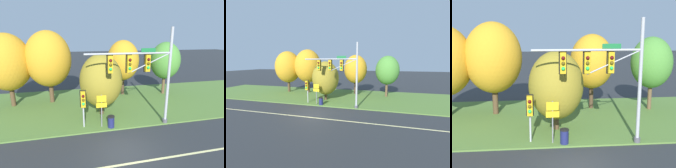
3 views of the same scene
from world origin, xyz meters
The scene contains 10 objects.
ground_plane centered at (0.00, 0.00, 0.00)m, with size 160.00×160.00×0.00m, color #282B2D.
grass_verge centered at (0.00, 8.25, 0.05)m, with size 48.00×11.50×0.10m, color #517533.
traffic_signal_mast centered at (2.31, 2.72, 4.56)m, with size 6.61×0.49×7.55m.
pedestrian_signal_near_kerb centered at (-2.31, 3.27, 2.28)m, with size 0.46×0.55×3.03m.
route_sign_post centered at (-0.95, 3.14, 1.85)m, with size 0.82×0.08×2.64m.
tree_left_of_mast centered at (-5.31, 9.78, 4.73)m, with size 4.58×4.58×7.51m.
tree_behind_signpost centered at (-0.56, 5.58, 3.21)m, with size 3.75×3.75×5.47m.
tree_mid_verge centered at (2.91, 10.70, 4.25)m, with size 3.77×3.77×6.52m.
tree_tall_centre centered at (7.93, 9.89, 4.19)m, with size 3.52×3.52×6.30m.
trash_bin centered at (-0.25, 2.93, 0.57)m, with size 0.56×0.56×0.93m.
Camera 3 is at (-1.85, -13.16, 6.93)m, focal length 45.00 mm.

